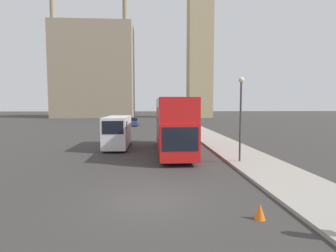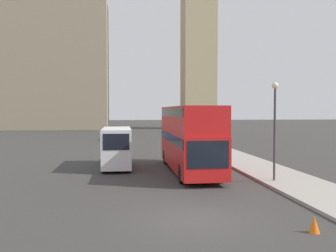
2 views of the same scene
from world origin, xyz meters
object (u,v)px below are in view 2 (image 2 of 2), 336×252
at_px(parked_sedan, 116,135).
at_px(white_van, 117,147).
at_px(red_double_decker_bus, 189,135).
at_px(street_lamp, 275,116).

bearing_deg(parked_sedan, white_van, -89.02).
xyz_separation_m(white_van, parked_sedan, (-0.43, 25.13, -0.79)).
xyz_separation_m(red_double_decker_bus, parked_sedan, (-5.12, 27.48, -1.70)).
distance_m(red_double_decker_bus, white_van, 5.33).
bearing_deg(white_van, parked_sedan, 90.98).
relative_size(white_van, street_lamp, 1.08).
relative_size(red_double_decker_bus, parked_sedan, 2.34).
relative_size(red_double_decker_bus, white_van, 1.86).
relative_size(red_double_decker_bus, street_lamp, 2.00).
bearing_deg(street_lamp, red_double_decker_bus, 133.05).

